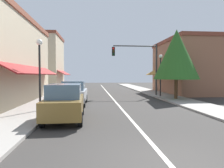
{
  "coord_description": "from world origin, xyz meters",
  "views": [
    {
      "loc": [
        -1.88,
        -4.79,
        2.19
      ],
      "look_at": [
        -0.21,
        13.32,
        1.44
      ],
      "focal_mm": 33.63,
      "sensor_mm": 36.0,
      "label": 1
    }
  ],
  "objects_px": {
    "parked_car_second_left": "(74,93)",
    "tree_right_near": "(176,54)",
    "traffic_signal_mast_arm": "(141,60)",
    "street_lamp_right_mid": "(161,68)",
    "parked_car_nearest_left": "(65,102)",
    "street_lamp_left_near": "(40,62)"
  },
  "relations": [
    {
      "from": "parked_car_second_left",
      "to": "tree_right_near",
      "type": "xyz_separation_m",
      "value": [
        8.76,
        2.3,
        3.16
      ]
    },
    {
      "from": "traffic_signal_mast_arm",
      "to": "street_lamp_right_mid",
      "type": "xyz_separation_m",
      "value": [
        1.7,
        -1.21,
        -0.83
      ]
    },
    {
      "from": "street_lamp_right_mid",
      "to": "tree_right_near",
      "type": "distance_m",
      "value": 2.63
    },
    {
      "from": "parked_car_second_left",
      "to": "tree_right_near",
      "type": "distance_m",
      "value": 9.59
    },
    {
      "from": "parked_car_nearest_left",
      "to": "tree_right_near",
      "type": "distance_m",
      "value": 12.09
    },
    {
      "from": "parked_car_second_left",
      "to": "tree_right_near",
      "type": "relative_size",
      "value": 0.66
    },
    {
      "from": "parked_car_second_left",
      "to": "street_lamp_right_mid",
      "type": "relative_size",
      "value": 0.97
    },
    {
      "from": "traffic_signal_mast_arm",
      "to": "street_lamp_left_near",
      "type": "xyz_separation_m",
      "value": [
        -8.11,
        -8.84,
        -0.79
      ]
    },
    {
      "from": "parked_car_second_left",
      "to": "street_lamp_right_mid",
      "type": "bearing_deg",
      "value": 30.83
    },
    {
      "from": "parked_car_second_left",
      "to": "street_lamp_left_near",
      "type": "bearing_deg",
      "value": -118.18
    },
    {
      "from": "street_lamp_left_near",
      "to": "tree_right_near",
      "type": "distance_m",
      "value": 11.82
    },
    {
      "from": "parked_car_nearest_left",
      "to": "parked_car_second_left",
      "type": "relative_size",
      "value": 1.0
    },
    {
      "from": "parked_car_second_left",
      "to": "street_lamp_left_near",
      "type": "relative_size",
      "value": 0.96
    },
    {
      "from": "parked_car_nearest_left",
      "to": "street_lamp_left_near",
      "type": "height_order",
      "value": "street_lamp_left_near"
    },
    {
      "from": "tree_right_near",
      "to": "parked_car_second_left",
      "type": "bearing_deg",
      "value": -165.3
    },
    {
      "from": "parked_car_nearest_left",
      "to": "traffic_signal_mast_arm",
      "type": "bearing_deg",
      "value": 59.07
    },
    {
      "from": "parked_car_second_left",
      "to": "traffic_signal_mast_arm",
      "type": "bearing_deg",
      "value": 43.5
    },
    {
      "from": "parked_car_nearest_left",
      "to": "street_lamp_right_mid",
      "type": "distance_m",
      "value": 13.01
    },
    {
      "from": "street_lamp_right_mid",
      "to": "traffic_signal_mast_arm",
      "type": "bearing_deg",
      "value": 144.64
    },
    {
      "from": "tree_right_near",
      "to": "street_lamp_left_near",
      "type": "bearing_deg",
      "value": -152.96
    },
    {
      "from": "parked_car_nearest_left",
      "to": "tree_right_near",
      "type": "relative_size",
      "value": 0.66
    },
    {
      "from": "parked_car_second_left",
      "to": "traffic_signal_mast_arm",
      "type": "xyz_separation_m",
      "value": [
        6.38,
        5.78,
        2.86
      ]
    }
  ]
}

